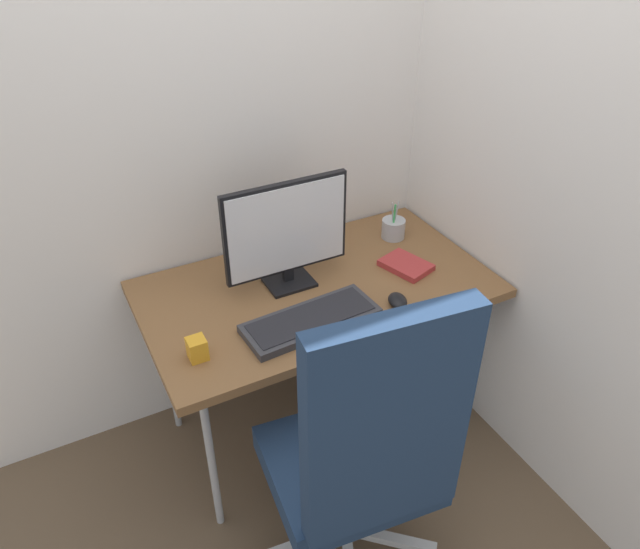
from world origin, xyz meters
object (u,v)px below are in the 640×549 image
keyboard (311,320)px  pen_holder (393,228)px  filing_cabinet (396,343)px  monitor (287,232)px  mouse (398,301)px  desk_clamp_accessory (197,349)px  notebook (406,265)px  office_chair (364,454)px

keyboard → pen_holder: 0.67m
filing_cabinet → monitor: 0.81m
mouse → desk_clamp_accessory: 0.71m
mouse → desk_clamp_accessory: bearing=-168.1°
monitor → notebook: (0.44, -0.12, -0.20)m
office_chair → keyboard: 0.49m
pen_holder → office_chair: bearing=-127.4°
filing_cabinet → desk_clamp_accessory: 1.04m
mouse → notebook: size_ratio=0.50×
notebook → office_chair: bearing=-149.2°
filing_cabinet → monitor: size_ratio=1.21×
mouse → notebook: bearing=65.2°
mouse → pen_holder: bearing=75.1°
filing_cabinet → pen_holder: 0.51m
notebook → pen_holder: bearing=51.9°
office_chair → notebook: (0.54, 0.60, 0.15)m
mouse → pen_holder: (0.25, 0.40, 0.02)m
monitor → notebook: 0.50m
office_chair → pen_holder: office_chair is taller
office_chair → filing_cabinet: size_ratio=2.07×
filing_cabinet → notebook: 0.46m
monitor → desk_clamp_accessory: bearing=-150.0°
office_chair → mouse: bearing=47.5°
keyboard → notebook: (0.48, 0.14, -0.00)m
monitor → pen_holder: size_ratio=2.83×
desk_clamp_accessory → office_chair: bearing=-54.7°
office_chair → monitor: bearing=82.3°
office_chair → mouse: size_ratio=13.07×
office_chair → pen_holder: 1.04m
notebook → desk_clamp_accessory: desk_clamp_accessory is taller
pen_holder → desk_clamp_accessory: bearing=-160.1°
pen_holder → desk_clamp_accessory: pen_holder is taller
keyboard → notebook: bearing=16.0°
office_chair → desk_clamp_accessory: size_ratio=15.76×
monitor → pen_holder: (0.53, 0.10, -0.17)m
filing_cabinet → mouse: (-0.20, -0.25, 0.46)m
monitor → pen_holder: monitor is taller
monitor → mouse: bearing=-47.3°
filing_cabinet → pen_holder: size_ratio=3.42×
mouse → office_chair: bearing=-116.0°
notebook → desk_clamp_accessory: size_ratio=2.44×
keyboard → desk_clamp_accessory: bearing=178.3°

